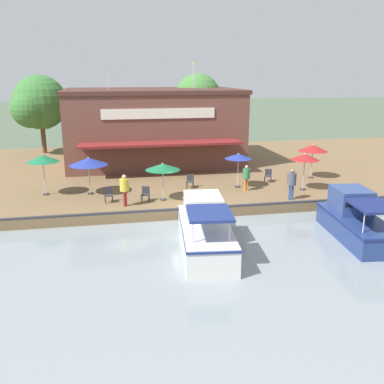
{
  "coord_description": "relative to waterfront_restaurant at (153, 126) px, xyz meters",
  "views": [
    {
      "loc": [
        21.25,
        -4.33,
        7.6
      ],
      "look_at": [
        -1.0,
        -0.0,
        1.3
      ],
      "focal_mm": 40.0,
      "sensor_mm": 36.0,
      "label": 1
    }
  ],
  "objects": [
    {
      "name": "person_near_entrance",
      "position": [
        11.91,
        -2.83,
        -1.81
      ],
      "size": [
        0.5,
        0.5,
        1.76
      ],
      "color": "#B23338",
      "rests_on": "quay_deck"
    },
    {
      "name": "waterfront_restaurant",
      "position": [
        0.0,
        0.0,
        0.0
      ],
      "size": [
        10.63,
        13.58,
        7.93
      ],
      "color": "brown",
      "rests_on": "quay_deck"
    },
    {
      "name": "patio_umbrella_near_quay_edge",
      "position": [
        10.61,
        8.19,
        -0.85
      ],
      "size": [
        1.76,
        1.76,
        2.32
      ],
      "color": "#B7B7B7",
      "rests_on": "quay_deck"
    },
    {
      "name": "cafe_chair_facing_river",
      "position": [
        8.27,
        6.78,
        -2.44
      ],
      "size": [
        0.59,
        0.59,
        0.85
      ],
      "color": "#2D2D33",
      "rests_on": "quay_deck"
    },
    {
      "name": "patio_umbrella_mid_patio_left",
      "position": [
        11.19,
        -0.64,
        -0.97
      ],
      "size": [
        1.96,
        1.96,
        2.17
      ],
      "color": "#B7B7B7",
      "rests_on": "quay_deck"
    },
    {
      "name": "person_mid_patio",
      "position": [
        10.11,
        4.65,
        -1.93
      ],
      "size": [
        0.45,
        0.45,
        1.6
      ],
      "color": "orange",
      "rests_on": "quay_deck"
    },
    {
      "name": "person_at_quay_edge",
      "position": [
        12.49,
        6.56,
        -1.78
      ],
      "size": [
        0.51,
        0.51,
        1.8
      ],
      "color": "#2D5193",
      "rests_on": "quay_deck"
    },
    {
      "name": "quay_edge_fender",
      "position": [
        13.19,
        0.83,
        -2.87
      ],
      "size": [
        0.2,
        50.4,
        0.1
      ],
      "primitive_type": "cube",
      "color": "#2D2D33",
      "rests_on": "quay_deck"
    },
    {
      "name": "tree_downstream_bank",
      "position": [
        -2.51,
        4.1,
        2.01
      ],
      "size": [
        4.17,
        3.97,
        7.04
      ],
      "color": "brown",
      "rests_on": "quay_deck"
    },
    {
      "name": "cafe_chair_back_row_seat",
      "position": [
        11.27,
        -1.66,
        -2.44
      ],
      "size": [
        0.54,
        0.54,
        0.85
      ],
      "color": "#2D2D33",
      "rests_on": "quay_deck"
    },
    {
      "name": "motorboat_mid_row",
      "position": [
        16.86,
        7.79,
        -2.67
      ],
      "size": [
        6.35,
        2.62,
        2.19
      ],
      "color": "navy",
      "rests_on": "river_water"
    },
    {
      "name": "patio_umbrella_back_row",
      "position": [
        9.23,
        4.38,
        -0.93
      ],
      "size": [
        1.7,
        1.7,
        2.19
      ],
      "color": "#B7B7B7",
      "rests_on": "quay_deck"
    },
    {
      "name": "patio_umbrella_far_corner",
      "position": [
        9.07,
        -4.78,
        -0.93
      ],
      "size": [
        2.24,
        2.24,
        2.24
      ],
      "color": "#B7B7B7",
      "rests_on": "quay_deck"
    },
    {
      "name": "tree_behind_restaurant",
      "position": [
        -5.69,
        -9.54,
        1.47
      ],
      "size": [
        5.0,
        4.77,
        6.91
      ],
      "color": "brown",
      "rests_on": "quay_deck"
    },
    {
      "name": "cafe_chair_mid_patio",
      "position": [
        8.78,
        1.38,
        -2.44
      ],
      "size": [
        0.55,
        0.55,
        0.85
      ],
      "color": "#2D2D33",
      "rests_on": "quay_deck"
    },
    {
      "name": "cafe_chair_beside_entrance",
      "position": [
        10.99,
        -3.71,
        -2.44
      ],
      "size": [
        0.47,
        0.47,
        0.85
      ],
      "color": "#2D2D33",
      "rests_on": "quay_deck"
    },
    {
      "name": "quay_deck",
      "position": [
        2.29,
        0.83,
        -3.22
      ],
      "size": [
        22.0,
        56.0,
        0.6
      ],
      "primitive_type": "cube",
      "color": "brown",
      "rests_on": "ground"
    },
    {
      "name": "patio_umbrella_by_entrance",
      "position": [
        7.75,
        10.12,
        -0.84
      ],
      "size": [
        2.0,
        2.0,
        2.35
      ],
      "color": "#B7B7B7",
      "rests_on": "quay_deck"
    },
    {
      "name": "motorboat_far_downstream",
      "position": [
        16.82,
        0.47,
        -2.62
      ],
      "size": [
        7.01,
        2.76,
        2.23
      ],
      "color": "silver",
      "rests_on": "river_water"
    },
    {
      "name": "ground_plane",
      "position": [
        13.29,
        0.83,
        -3.52
      ],
      "size": [
        220.0,
        220.0,
        0.0
      ],
      "primitive_type": "plane",
      "color": "#4C5B47"
    },
    {
      "name": "patio_umbrella_mid_patio_right",
      "position": [
        8.73,
        -7.39,
        -0.72
      ],
      "size": [
        1.88,
        1.88,
        2.45
      ],
      "color": "#B7B7B7",
      "rests_on": "quay_deck"
    }
  ]
}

